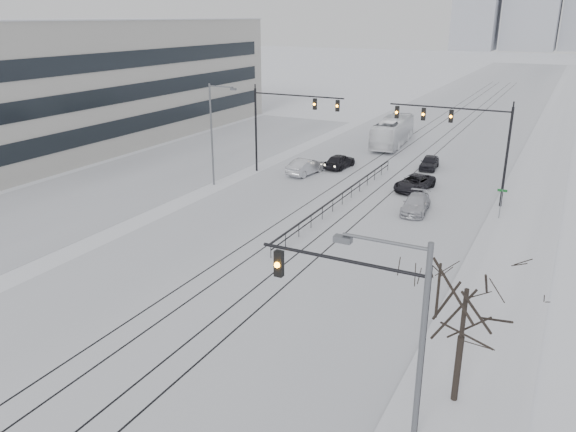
{
  "coord_description": "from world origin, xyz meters",
  "views": [
    {
      "loc": [
        15.77,
        -10.38,
        14.42
      ],
      "look_at": [
        1.43,
        17.57,
        3.2
      ],
      "focal_mm": 35.0,
      "sensor_mm": 36.0,
      "label": 1
    }
  ],
  "objects_px": {
    "traffic_mast_near": "(377,322)",
    "sedan_nb_far": "(429,163)",
    "sedan_sb_outer": "(306,167)",
    "bare_tree": "(465,302)",
    "sedan_sb_inner": "(340,161)",
    "box_truck": "(393,132)",
    "sedan_nb_front": "(414,183)",
    "sedan_nb_right": "(416,204)"
  },
  "relations": [
    {
      "from": "sedan_sb_outer",
      "to": "traffic_mast_near",
      "type": "bearing_deg",
      "value": 127.94
    },
    {
      "from": "sedan_sb_inner",
      "to": "sedan_sb_outer",
      "type": "bearing_deg",
      "value": 66.72
    },
    {
      "from": "bare_tree",
      "to": "sedan_sb_outer",
      "type": "distance_m",
      "value": 34.49
    },
    {
      "from": "sedan_sb_inner",
      "to": "box_truck",
      "type": "xyz_separation_m",
      "value": [
        1.51,
        12.61,
        0.87
      ]
    },
    {
      "from": "sedan_sb_outer",
      "to": "box_truck",
      "type": "bearing_deg",
      "value": -93.56
    },
    {
      "from": "sedan_nb_front",
      "to": "box_truck",
      "type": "distance_m",
      "value": 18.18
    },
    {
      "from": "bare_tree",
      "to": "sedan_sb_inner",
      "type": "height_order",
      "value": "bare_tree"
    },
    {
      "from": "bare_tree",
      "to": "sedan_sb_outer",
      "type": "height_order",
      "value": "bare_tree"
    },
    {
      "from": "traffic_mast_near",
      "to": "sedan_sb_outer",
      "type": "distance_m",
      "value": 35.75
    },
    {
      "from": "bare_tree",
      "to": "sedan_nb_front",
      "type": "relative_size",
      "value": 1.28
    },
    {
      "from": "bare_tree",
      "to": "sedan_nb_right",
      "type": "bearing_deg",
      "value": 108.77
    },
    {
      "from": "sedan_nb_right",
      "to": "sedan_nb_far",
      "type": "height_order",
      "value": "sedan_nb_far"
    },
    {
      "from": "sedan_nb_front",
      "to": "box_truck",
      "type": "relative_size",
      "value": 0.42
    },
    {
      "from": "bare_tree",
      "to": "traffic_mast_near",
      "type": "bearing_deg",
      "value": -128.76
    },
    {
      "from": "sedan_sb_inner",
      "to": "sedan_nb_far",
      "type": "distance_m",
      "value": 8.9
    },
    {
      "from": "sedan_nb_right",
      "to": "box_truck",
      "type": "relative_size",
      "value": 0.39
    },
    {
      "from": "sedan_nb_right",
      "to": "box_truck",
      "type": "xyz_separation_m",
      "value": [
        -8.83,
        22.36,
        0.94
      ]
    },
    {
      "from": "traffic_mast_near",
      "to": "sedan_sb_outer",
      "type": "height_order",
      "value": "traffic_mast_near"
    },
    {
      "from": "sedan_nb_front",
      "to": "sedan_nb_far",
      "type": "bearing_deg",
      "value": 105.03
    },
    {
      "from": "sedan_nb_right",
      "to": "sedan_sb_outer",
      "type": "bearing_deg",
      "value": 148.73
    },
    {
      "from": "sedan_sb_outer",
      "to": "sedan_nb_far",
      "type": "bearing_deg",
      "value": -135.06
    },
    {
      "from": "bare_tree",
      "to": "box_truck",
      "type": "bearing_deg",
      "value": 110.19
    },
    {
      "from": "sedan_nb_front",
      "to": "sedan_sb_inner",
      "type": "bearing_deg",
      "value": 165.43
    },
    {
      "from": "sedan_nb_right",
      "to": "bare_tree",
      "type": "bearing_deg",
      "value": -76.18
    },
    {
      "from": "bare_tree",
      "to": "sedan_sb_outer",
      "type": "relative_size",
      "value": 1.31
    },
    {
      "from": "bare_tree",
      "to": "sedan_sb_outer",
      "type": "bearing_deg",
      "value": 125.26
    },
    {
      "from": "sedan_sb_inner",
      "to": "box_truck",
      "type": "distance_m",
      "value": 12.73
    },
    {
      "from": "sedan_nb_far",
      "to": "box_truck",
      "type": "height_order",
      "value": "box_truck"
    },
    {
      "from": "sedan_sb_inner",
      "to": "sedan_nb_front",
      "type": "height_order",
      "value": "sedan_sb_inner"
    },
    {
      "from": "sedan_sb_inner",
      "to": "sedan_sb_outer",
      "type": "height_order",
      "value": "sedan_sb_outer"
    },
    {
      "from": "sedan_sb_outer",
      "to": "bare_tree",
      "type": "bearing_deg",
      "value": 133.92
    },
    {
      "from": "traffic_mast_near",
      "to": "bare_tree",
      "type": "distance_m",
      "value": 3.85
    },
    {
      "from": "bare_tree",
      "to": "sedan_nb_far",
      "type": "xyz_separation_m",
      "value": [
        -9.71,
        35.4,
        -3.82
      ]
    },
    {
      "from": "sedan_sb_outer",
      "to": "box_truck",
      "type": "xyz_separation_m",
      "value": [
        3.52,
        16.25,
        0.83
      ]
    },
    {
      "from": "sedan_nb_front",
      "to": "traffic_mast_near",
      "type": "bearing_deg",
      "value": -67.18
    },
    {
      "from": "traffic_mast_near",
      "to": "bare_tree",
      "type": "xyz_separation_m",
      "value": [
        2.41,
        3.0,
        -0.07
      ]
    },
    {
      "from": "traffic_mast_near",
      "to": "sedan_nb_far",
      "type": "xyz_separation_m",
      "value": [
        -7.3,
        38.4,
        -3.89
      ]
    },
    {
      "from": "sedan_sb_inner",
      "to": "sedan_nb_front",
      "type": "distance_m",
      "value": 9.59
    },
    {
      "from": "bare_tree",
      "to": "sedan_nb_right",
      "type": "height_order",
      "value": "bare_tree"
    },
    {
      "from": "sedan_nb_front",
      "to": "sedan_nb_right",
      "type": "xyz_separation_m",
      "value": [
        1.65,
        -5.69,
        -0.01
      ]
    },
    {
      "from": "sedan_nb_front",
      "to": "sedan_nb_right",
      "type": "distance_m",
      "value": 5.92
    },
    {
      "from": "sedan_sb_outer",
      "to": "sedan_nb_far",
      "type": "height_order",
      "value": "sedan_sb_outer"
    }
  ]
}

